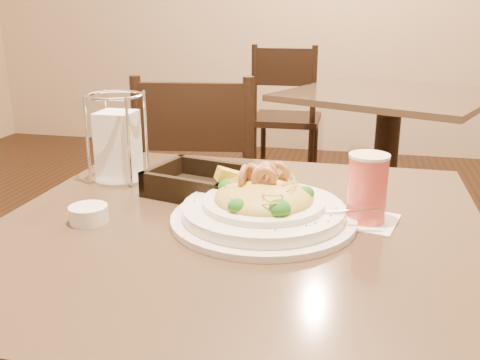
% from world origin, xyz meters
% --- Properties ---
extents(main_table, '(0.90, 0.90, 0.75)m').
position_xyz_m(main_table, '(0.00, 0.00, 0.51)').
color(main_table, black).
rests_on(main_table, ground).
extents(background_table, '(1.18, 1.18, 0.75)m').
position_xyz_m(background_table, '(0.35, 1.79, 0.51)').
color(background_table, black).
rests_on(background_table, ground).
extents(dining_chair_near, '(0.48, 0.48, 0.93)m').
position_xyz_m(dining_chair_near, '(-0.34, 0.85, 0.50)').
color(dining_chair_near, black).
rests_on(dining_chair_near, ground).
extents(dining_chair_far, '(0.43, 0.43, 0.93)m').
position_xyz_m(dining_chair_far, '(-0.26, 2.45, 0.50)').
color(dining_chair_far, black).
rests_on(dining_chair_far, ground).
extents(pasta_bowl, '(0.38, 0.35, 0.11)m').
position_xyz_m(pasta_bowl, '(0.04, 0.02, 0.78)').
color(pasta_bowl, white).
rests_on(pasta_bowl, main_table).
extents(drink_glass, '(0.14, 0.14, 0.13)m').
position_xyz_m(drink_glass, '(0.23, 0.07, 0.81)').
color(drink_glass, white).
rests_on(drink_glass, main_table).
extents(bread_basket, '(0.23, 0.21, 0.05)m').
position_xyz_m(bread_basket, '(-0.12, 0.15, 0.77)').
color(bread_basket, black).
rests_on(bread_basket, main_table).
extents(napkin_caddy, '(0.13, 0.13, 0.20)m').
position_xyz_m(napkin_caddy, '(-0.33, 0.21, 0.84)').
color(napkin_caddy, silver).
rests_on(napkin_caddy, main_table).
extents(side_plate, '(0.17, 0.17, 0.01)m').
position_xyz_m(side_plate, '(0.10, 0.15, 0.75)').
color(side_plate, white).
rests_on(side_plate, main_table).
extents(butter_ramekin, '(0.10, 0.10, 0.03)m').
position_xyz_m(butter_ramekin, '(-0.27, -0.05, 0.77)').
color(butter_ramekin, white).
rests_on(butter_ramekin, main_table).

